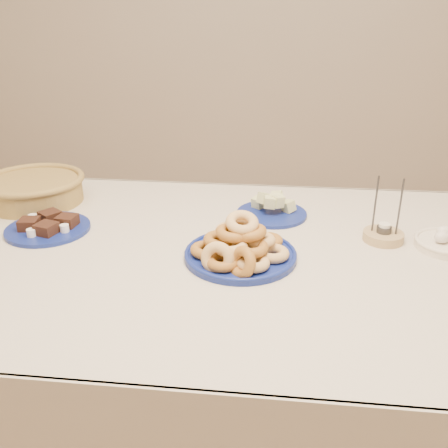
{
  "coord_description": "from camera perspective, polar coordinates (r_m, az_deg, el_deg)",
  "views": [
    {
      "loc": [
        0.13,
        -1.22,
        1.37
      ],
      "look_at": [
        0.0,
        -0.05,
        0.85
      ],
      "focal_mm": 40.0,
      "sensor_mm": 36.0,
      "label": 1
    }
  ],
  "objects": [
    {
      "name": "donut_platter",
      "position": [
        1.31,
        1.83,
        -2.68
      ],
      "size": [
        0.39,
        0.39,
        0.14
      ],
      "rotation": [
        0.0,
        0.0,
        -0.37
      ],
      "color": "navy",
      "rests_on": "dining_table"
    },
    {
      "name": "melon_plate",
      "position": [
        1.6,
        5.56,
        1.81
      ],
      "size": [
        0.26,
        0.26,
        0.08
      ],
      "rotation": [
        0.0,
        0.0,
        0.18
      ],
      "color": "navy",
      "rests_on": "dining_table"
    },
    {
      "name": "candle_holder",
      "position": [
        1.49,
        17.75,
        -1.18
      ],
      "size": [
        0.14,
        0.14,
        0.19
      ],
      "rotation": [
        0.0,
        0.0,
        -0.25
      ],
      "color": "tan",
      "rests_on": "dining_table"
    },
    {
      "name": "dining_table",
      "position": [
        1.42,
        0.23,
        -6.79
      ],
      "size": [
        1.71,
        1.11,
        0.75
      ],
      "color": "brown",
      "rests_on": "ground"
    },
    {
      "name": "brownie_plate",
      "position": [
        1.57,
        -19.48,
        -0.27
      ],
      "size": [
        0.3,
        0.3,
        0.04
      ],
      "rotation": [
        0.0,
        0.0,
        -0.25
      ],
      "color": "navy",
      "rests_on": "dining_table"
    },
    {
      "name": "wicker_basket",
      "position": [
        1.81,
        -20.93,
        3.82
      ],
      "size": [
        0.43,
        0.43,
        0.09
      ],
      "rotation": [
        0.0,
        0.0,
        0.3
      ],
      "color": "olive",
      "rests_on": "dining_table"
    },
    {
      "name": "egg_bowl",
      "position": [
        1.51,
        24.05,
        -1.9
      ],
      "size": [
        0.22,
        0.22,
        0.06
      ],
      "rotation": [
        0.0,
        0.0,
        0.32
      ],
      "color": "silver",
      "rests_on": "dining_table"
    }
  ]
}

